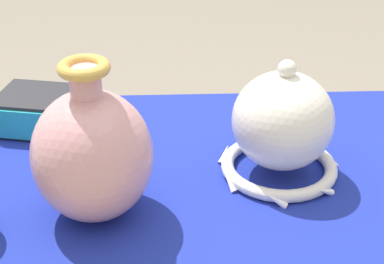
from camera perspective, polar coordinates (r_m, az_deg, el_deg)
display_table at (r=1.09m, az=-0.47°, el=-7.32°), size 1.32×0.56×0.74m
vase_tall_bulbous at (r=0.89m, az=-9.64°, el=-2.10°), size 0.18×0.18×0.25m
vase_dome_bell at (r=0.99m, az=8.73°, el=0.40°), size 0.21×0.22×0.21m
mosaic_tile_box at (r=1.18m, az=-14.28°, el=1.97°), size 0.19×0.16×0.07m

